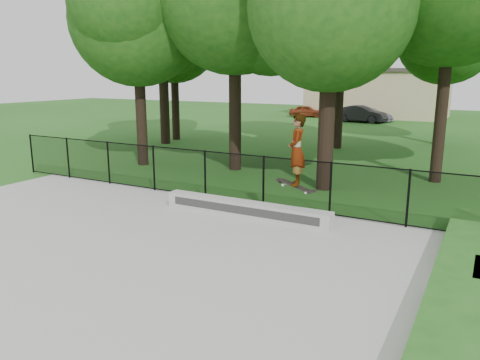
{
  "coord_description": "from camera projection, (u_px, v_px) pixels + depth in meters",
  "views": [
    {
      "loc": [
        7.69,
        -5.98,
        3.84
      ],
      "look_at": [
        2.15,
        4.2,
        1.2
      ],
      "focal_mm": 35.0,
      "sensor_mm": 36.0,
      "label": 1
    }
  ],
  "objects": [
    {
      "name": "ground",
      "position": [
        50.0,
        266.0,
        9.56
      ],
      "size": [
        100.0,
        100.0,
        0.0
      ],
      "primitive_type": "plane",
      "color": "#205818",
      "rests_on": "ground"
    },
    {
      "name": "concrete_slab",
      "position": [
        49.0,
        265.0,
        9.55
      ],
      "size": [
        14.0,
        12.0,
        0.06
      ],
      "primitive_type": "cube",
      "color": "#AAAAA4",
      "rests_on": "ground"
    },
    {
      "name": "grind_ledge",
      "position": [
        245.0,
        209.0,
        12.57
      ],
      "size": [
        4.82,
        0.4,
        0.44
      ],
      "primitive_type": "cube",
      "color": "#AEAEA9",
      "rests_on": "concrete_slab"
    },
    {
      "name": "car_a",
      "position": [
        306.0,
        111.0,
        42.41
      ],
      "size": [
        3.23,
        1.8,
        1.05
      ],
      "primitive_type": "imported",
      "rotation": [
        0.0,
        0.0,
        1.77
      ],
      "color": "maroon",
      "rests_on": "ground"
    },
    {
      "name": "car_b",
      "position": [
        361.0,
        114.0,
        37.65
      ],
      "size": [
        3.8,
        1.75,
        1.34
      ],
      "primitive_type": "imported",
      "rotation": [
        0.0,
        0.0,
        1.48
      ],
      "color": "black",
      "rests_on": "ground"
    },
    {
      "name": "car_c",
      "position": [
        371.0,
        114.0,
        38.69
      ],
      "size": [
        3.66,
        2.12,
        1.09
      ],
      "primitive_type": "imported",
      "rotation": [
        0.0,
        0.0,
        1.39
      ],
      "color": "#9393A7",
      "rests_on": "ground"
    },
    {
      "name": "skater_airborne",
      "position": [
        297.0,
        151.0,
        11.21
      ],
      "size": [
        0.81,
        0.73,
        1.92
      ],
      "color": "black",
      "rests_on": "ground"
    },
    {
      "name": "chainlink_fence",
      "position": [
        205.0,
        174.0,
        14.43
      ],
      "size": [
        16.06,
        0.06,
        1.5
      ],
      "color": "black",
      "rests_on": "concrete_slab"
    },
    {
      "name": "concrete_steps",
      "position": [
        469.0,
        279.0,
        8.55
      ],
      "size": [
        1.07,
        1.2,
        0.45
      ],
      "color": "#AAAAA4",
      "rests_on": "ground"
    },
    {
      "name": "tree_row",
      "position": [
        286.0,
        9.0,
        20.51
      ],
      "size": [
        20.96,
        18.31,
        10.67
      ],
      "color": "black",
      "rests_on": "ground"
    },
    {
      "name": "distant_building",
      "position": [
        377.0,
        93.0,
        42.55
      ],
      "size": [
        12.4,
        6.4,
        4.3
      ],
      "color": "#CAC18E",
      "rests_on": "ground"
    }
  ]
}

